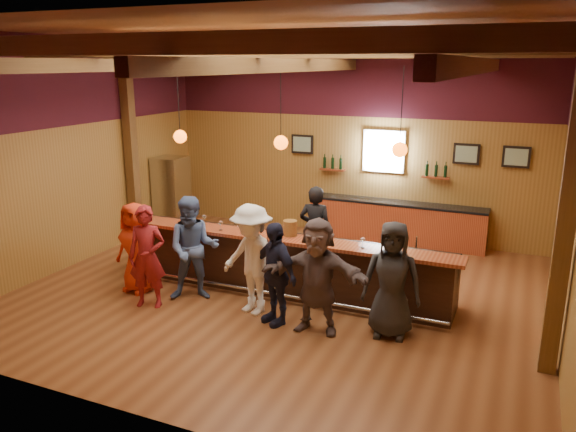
{
  "coord_description": "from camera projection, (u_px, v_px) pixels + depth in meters",
  "views": [
    {
      "loc": [
        3.83,
        -8.56,
        3.99
      ],
      "look_at": [
        0.0,
        0.3,
        1.35
      ],
      "focal_mm": 35.0,
      "sensor_mm": 36.0,
      "label": 1
    }
  ],
  "objects": [
    {
      "name": "customer_orange",
      "position": [
        136.0,
        247.0,
        9.98
      ],
      "size": [
        0.87,
        0.64,
        1.64
      ],
      "primitive_type": "imported",
      "rotation": [
        0.0,
        0.0,
        -0.16
      ],
      "color": "red",
      "rests_on": "ground"
    },
    {
      "name": "wine_shelves",
      "position": [
        382.0,
        170.0,
        12.8
      ],
      "size": [
        3.0,
        0.18,
        0.3
      ],
      "color": "maroon",
      "rests_on": "room"
    },
    {
      "name": "glass_a",
      "position": [
        147.0,
        213.0,
        10.55
      ],
      "size": [
        0.09,
        0.09,
        0.2
      ],
      "color": "silver",
      "rests_on": "bar_counter"
    },
    {
      "name": "pendant_lights",
      "position": [
        281.0,
        142.0,
        9.38
      ],
      "size": [
        4.24,
        0.24,
        1.37
      ],
      "color": "black",
      "rests_on": "room"
    },
    {
      "name": "customer_dark",
      "position": [
        392.0,
        280.0,
        8.29
      ],
      "size": [
        0.94,
        0.68,
        1.78
      ],
      "primitive_type": "imported",
      "rotation": [
        0.0,
        0.0,
        0.14
      ],
      "color": "#242326",
      "rests_on": "ground"
    },
    {
      "name": "glass_c",
      "position": [
        204.0,
        218.0,
        10.28
      ],
      "size": [
        0.09,
        0.09,
        0.2
      ],
      "color": "silver",
      "rests_on": "bar_counter"
    },
    {
      "name": "framed_pictures",
      "position": [
        422.0,
        151.0,
        12.39
      ],
      "size": [
        5.35,
        0.05,
        0.45
      ],
      "color": "black",
      "rests_on": "room"
    },
    {
      "name": "glass_b",
      "position": [
        184.0,
        218.0,
        10.35
      ],
      "size": [
        0.07,
        0.07,
        0.16
      ],
      "color": "silver",
      "rests_on": "bar_counter"
    },
    {
      "name": "bartender",
      "position": [
        315.0,
        231.0,
        10.73
      ],
      "size": [
        0.67,
        0.46,
        1.76
      ],
      "primitive_type": "imported",
      "rotation": [
        0.0,
        0.0,
        3.2
      ],
      "color": "black",
      "rests_on": "ground"
    },
    {
      "name": "customer_denim",
      "position": [
        194.0,
        249.0,
        9.61
      ],
      "size": [
        1.11,
        1.02,
        1.83
      ],
      "primitive_type": "imported",
      "rotation": [
        0.0,
        0.0,
        0.47
      ],
      "color": "#4C6398",
      "rests_on": "ground"
    },
    {
      "name": "window",
      "position": [
        384.0,
        151.0,
        12.74
      ],
      "size": [
        0.95,
        0.09,
        0.95
      ],
      "color": "silver",
      "rests_on": "room"
    },
    {
      "name": "customer_navy",
      "position": [
        275.0,
        273.0,
        8.73
      ],
      "size": [
        1.04,
        0.82,
        1.65
      ],
      "primitive_type": "imported",
      "rotation": [
        0.0,
        0.0,
        -0.51
      ],
      "color": "#1B1E37",
      "rests_on": "ground"
    },
    {
      "name": "bar_counter",
      "position": [
        286.0,
        262.0,
        10.08
      ],
      "size": [
        6.3,
        1.07,
        1.11
      ],
      "color": "black",
      "rests_on": "ground"
    },
    {
      "name": "glass_g",
      "position": [
        363.0,
        240.0,
        9.0
      ],
      "size": [
        0.08,
        0.08,
        0.19
      ],
      "color": "silver",
      "rests_on": "bar_counter"
    },
    {
      "name": "bottle_a",
      "position": [
        315.0,
        231.0,
        9.46
      ],
      "size": [
        0.08,
        0.08,
        0.35
      ],
      "color": "black",
      "rests_on": "bar_counter"
    },
    {
      "name": "glass_h",
      "position": [
        406.0,
        248.0,
        8.68
      ],
      "size": [
        0.07,
        0.07,
        0.16
      ],
      "color": "silver",
      "rests_on": "bar_counter"
    },
    {
      "name": "bottle_b",
      "position": [
        313.0,
        232.0,
        9.44
      ],
      "size": [
        0.08,
        0.08,
        0.35
      ],
      "color": "black",
      "rests_on": "bar_counter"
    },
    {
      "name": "customer_brown",
      "position": [
        317.0,
        276.0,
        8.43
      ],
      "size": [
        1.69,
        0.63,
        1.79
      ],
      "primitive_type": "imported",
      "rotation": [
        0.0,
        0.0,
        0.06
      ],
      "color": "#5E4C4B",
      "rests_on": "ground"
    },
    {
      "name": "customer_white",
      "position": [
        252.0,
        260.0,
        9.06
      ],
      "size": [
        1.34,
        1.01,
        1.84
      ],
      "primitive_type": "imported",
      "rotation": [
        0.0,
        0.0,
        -0.3
      ],
      "color": "white",
      "rests_on": "ground"
    },
    {
      "name": "glass_d",
      "position": [
        221.0,
        223.0,
        9.96
      ],
      "size": [
        0.08,
        0.08,
        0.18
      ],
      "color": "silver",
      "rests_on": "bar_counter"
    },
    {
      "name": "ice_bucket",
      "position": [
        290.0,
        228.0,
        9.65
      ],
      "size": [
        0.24,
        0.24,
        0.27
      ],
      "primitive_type": "cylinder",
      "color": "brown",
      "rests_on": "bar_counter"
    },
    {
      "name": "stainless_fridge",
      "position": [
        172.0,
        193.0,
        13.73
      ],
      "size": [
        0.7,
        0.7,
        1.8
      ],
      "primitive_type": "cube",
      "color": "silver",
      "rests_on": "ground"
    },
    {
      "name": "room",
      "position": [
        282.0,
        111.0,
        9.3
      ],
      "size": [
        9.04,
        9.0,
        4.52
      ],
      "color": "brown",
      "rests_on": "ground"
    },
    {
      "name": "customer_redvest",
      "position": [
        147.0,
        257.0,
        9.33
      ],
      "size": [
        0.73,
        0.58,
        1.74
      ],
      "primitive_type": "imported",
      "rotation": [
        0.0,
        0.0,
        0.29
      ],
      "color": "maroon",
      "rests_on": "ground"
    },
    {
      "name": "back_bar_cabinet",
      "position": [
        396.0,
        222.0,
        12.8
      ],
      "size": [
        4.0,
        0.52,
        0.95
      ],
      "color": "maroon",
      "rests_on": "ground"
    },
    {
      "name": "glass_f",
      "position": [
        308.0,
        233.0,
        9.38
      ],
      "size": [
        0.08,
        0.08,
        0.17
      ],
      "color": "silver",
      "rests_on": "bar_counter"
    },
    {
      "name": "glass_e",
      "position": [
        243.0,
        225.0,
        9.83
      ],
      "size": [
        0.09,
        0.09,
        0.19
      ],
      "color": "silver",
      "rests_on": "bar_counter"
    }
  ]
}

